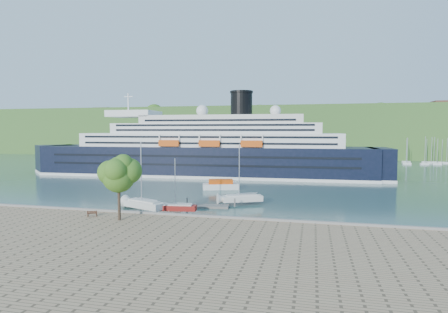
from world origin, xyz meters
TOP-DOWN VIEW (x-y plane):
  - ground at (0.00, 0.00)m, footprint 400.00×400.00m
  - far_hillside at (0.00, 145.00)m, footprint 400.00×50.00m
  - quay_coping at (0.00, -0.20)m, footprint 220.00×0.50m
  - cruise_ship at (-7.34, 51.39)m, footprint 103.98×19.00m
  - park_bench at (-6.45, -3.34)m, footprint 1.44×1.04m
  - promenade_tree at (-1.88, -4.29)m, footprint 5.59×5.59m
  - floating_pontoon at (0.48, 9.81)m, footprint 17.84×4.39m
  - sailboat_white_near at (-3.02, 5.43)m, footprint 8.32×5.14m
  - sailboat_red at (2.58, 5.43)m, footprint 6.34×2.41m
  - sailboat_white_far at (10.85, 14.37)m, footprint 7.79×5.16m
  - tender_launch at (3.35, 29.41)m, footprint 8.15×5.00m

SIDE VIEW (x-z plane):
  - ground at x=0.00m, z-range 0.00..0.00m
  - floating_pontoon at x=0.48m, z-range 0.00..0.39m
  - tender_launch at x=3.35m, z-range 0.00..2.13m
  - quay_coping at x=0.00m, z-range 1.00..1.30m
  - park_bench at x=-6.45m, z-range 1.00..1.86m
  - sailboat_red at x=2.58m, z-range 0.00..7.99m
  - sailboat_white_far at x=10.85m, z-range 0.00..9.84m
  - sailboat_white_near at x=-3.02m, z-range 0.00..10.43m
  - promenade_tree at x=-1.88m, z-range 1.00..10.25m
  - cruise_ship at x=-7.34m, z-range 0.00..23.24m
  - far_hillside at x=0.00m, z-range 0.00..24.00m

